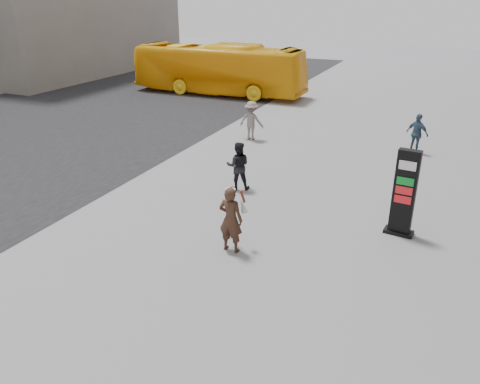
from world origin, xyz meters
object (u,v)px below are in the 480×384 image
at_px(bus, 218,69).
at_px(pedestrian_c, 417,134).
at_px(pedestrian_a, 238,166).
at_px(woman, 231,218).
at_px(info_pylon, 404,193).
at_px(pedestrian_b, 251,121).

xyz_separation_m(bus, pedestrian_c, (12.19, -7.28, -0.73)).
height_order(bus, pedestrian_a, bus).
bearing_deg(woman, bus, -61.61).
bearing_deg(info_pylon, bus, 136.23).
bearing_deg(woman, pedestrian_c, -108.06).
bearing_deg(pedestrian_b, bus, -55.90).
xyz_separation_m(woman, pedestrian_b, (-3.17, 8.87, -0.04)).
relative_size(pedestrian_a, pedestrian_c, 1.00).
bearing_deg(pedestrian_b, pedestrian_c, -172.39).
distance_m(woman, pedestrian_a, 3.90).
height_order(info_pylon, pedestrian_b, info_pylon).
height_order(info_pylon, pedestrian_c, info_pylon).
xyz_separation_m(info_pylon, pedestrian_b, (-6.82, 6.32, -0.33)).
relative_size(info_pylon, pedestrian_c, 1.48).
relative_size(woman, pedestrian_a, 1.08).
bearing_deg(bus, pedestrian_b, -145.51).
distance_m(woman, pedestrian_b, 9.42).
xyz_separation_m(woman, bus, (-8.77, 17.06, 0.65)).
xyz_separation_m(woman, pedestrian_a, (-1.44, 3.63, -0.08)).
distance_m(pedestrian_b, pedestrian_c, 6.65).
height_order(woman, pedestrian_c, woman).
height_order(info_pylon, pedestrian_a, info_pylon).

